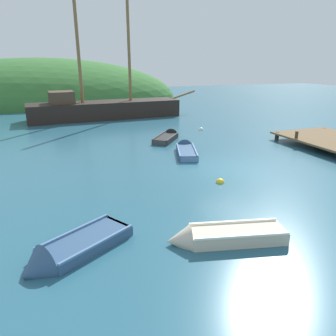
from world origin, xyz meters
name	(u,v)px	position (x,y,z in m)	size (l,w,h in m)	color
ground_plane	(226,167)	(0.00, 0.00, 0.00)	(120.00, 120.00, 0.00)	#285B70
shore_hill	(43,102)	(-9.35, 35.27, 0.00)	(39.20, 21.29, 12.00)	#387033
sailing_ship	(104,112)	(-3.39, 17.96, 0.61)	(17.32, 4.45, 13.03)	black
rowboat_portside	(168,138)	(-0.63, 7.04, 0.11)	(2.92, 3.37, 1.03)	black
rowboat_center	(69,253)	(-8.15, -5.46, 0.09)	(3.43, 2.73, 1.16)	#335175
rowboat_outer_right	(186,151)	(-0.83, 3.38, 0.11)	(2.13, 3.85, 0.99)	#335175
rowboat_far	(221,238)	(-3.79, -6.26, 0.13)	(3.69, 1.72, 0.91)	beige
buoy_yellow	(220,183)	(-1.37, -1.86, 0.00)	(0.39, 0.39, 0.39)	yellow
buoy_white	(201,130)	(3.08, 9.31, 0.00)	(0.41, 0.41, 0.41)	white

